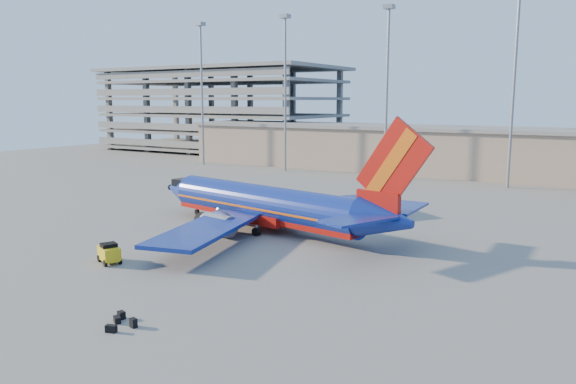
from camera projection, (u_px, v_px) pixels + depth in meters
name	position (u px, v px, depth m)	size (l,w,h in m)	color
ground	(255.00, 237.00, 54.79)	(220.00, 220.00, 0.00)	slate
terminal_building	(492.00, 152.00, 97.74)	(122.00, 16.00, 8.50)	gray
parking_garage	(222.00, 106.00, 147.16)	(62.00, 32.00, 21.40)	slate
light_mast_row	(447.00, 72.00, 88.08)	(101.60, 1.60, 28.65)	gray
aircraft_main	(270.00, 206.00, 57.38)	(34.97, 33.34, 11.93)	navy
baggage_tug	(109.00, 253.00, 46.06)	(2.68, 2.22, 1.66)	gold
luggage_pile	(120.00, 322.00, 33.35)	(2.14, 2.22, 0.55)	black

